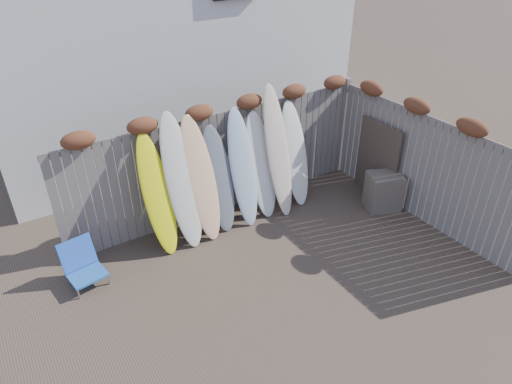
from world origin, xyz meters
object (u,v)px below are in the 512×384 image
lattice_panel (377,160)px  surfboard_0 (157,195)px  wooden_crate (384,191)px  beach_chair (82,264)px

lattice_panel → surfboard_0: (-4.33, 0.72, 0.25)m
wooden_crate → lattice_panel: bearing=63.9°
surfboard_0 → beach_chair: bearing=-175.6°
wooden_crate → lattice_panel: 0.68m
lattice_panel → surfboard_0: size_ratio=0.73×
beach_chair → lattice_panel: bearing=-5.4°
lattice_panel → beach_chair: bearing=174.9°
wooden_crate → surfboard_0: size_ratio=0.34×
wooden_crate → beach_chair: bearing=169.4°
beach_chair → lattice_panel: 5.78m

